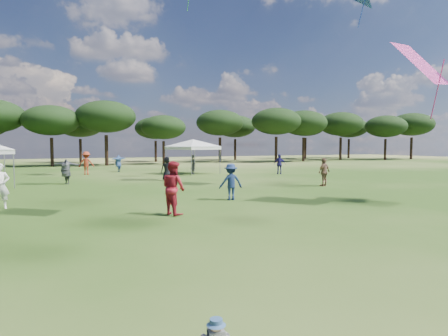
{
  "coord_description": "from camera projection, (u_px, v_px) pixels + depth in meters",
  "views": [
    {
      "loc": [
        -1.87,
        -1.56,
        2.44
      ],
      "look_at": [
        0.37,
        3.52,
        2.09
      ],
      "focal_mm": 30.0,
      "sensor_mm": 36.0,
      "label": 1
    }
  ],
  "objects": [
    {
      "name": "tree_line",
      "position": [
        96.0,
        120.0,
        46.23
      ],
      "size": [
        108.78,
        17.63,
        7.77
      ],
      "color": "black",
      "rests_on": "ground"
    },
    {
      "name": "tent_right",
      "position": [
        193.0,
        141.0,
        31.15
      ],
      "size": [
        6.26,
        6.26,
        3.18
      ],
      "rotation": [
        0.0,
        0.0,
        0.4
      ],
      "color": "gray",
      "rests_on": "ground"
    },
    {
      "name": "festival_crowd",
      "position": [
        65.0,
        171.0,
        22.29
      ],
      "size": [
        30.08,
        23.25,
        1.88
      ],
      "color": "#8B614C",
      "rests_on": "ground"
    }
  ]
}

